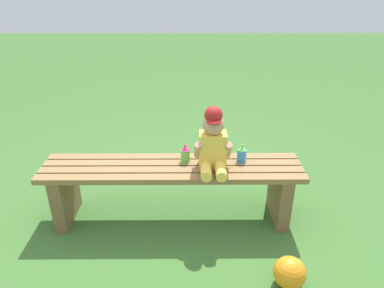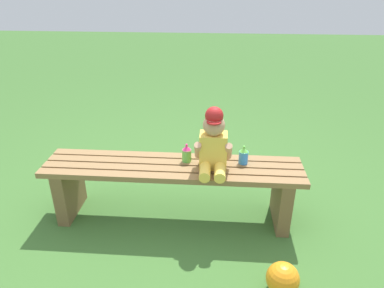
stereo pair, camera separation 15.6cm
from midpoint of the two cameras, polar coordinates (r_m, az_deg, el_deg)
ground_plane at (r=2.51m, az=-1.11°, el=-11.53°), size 16.00×16.00×0.00m
park_bench at (r=2.35m, az=-1.17°, el=-6.10°), size 1.68×0.34×0.41m
child_figure at (r=2.17m, az=5.53°, el=0.12°), size 0.23×0.27×0.40m
sippy_cup_left at (r=2.30m, az=1.07°, el=-1.54°), size 0.06×0.06×0.12m
sippy_cup_right at (r=2.31m, az=10.24°, el=-1.83°), size 0.06×0.06×0.12m
toy_ball at (r=2.05m, az=16.71°, el=-20.18°), size 0.18×0.18×0.18m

